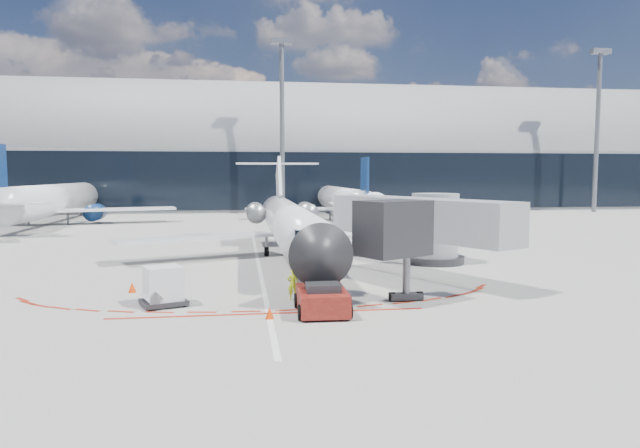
{
  "coord_description": "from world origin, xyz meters",
  "views": [
    {
      "loc": [
        -1.16,
        -36.25,
        6.17
      ],
      "look_at": [
        3.69,
        -1.48,
        3.05
      ],
      "focal_mm": 32.0,
      "sensor_mm": 36.0,
      "label": 1
    }
  ],
  "objects": [
    {
      "name": "terminal_building",
      "position": [
        0.0,
        64.97,
        8.52
      ],
      "size": [
        150.0,
        24.15,
        24.0
      ],
      "color": "gray",
      "rests_on": "ground"
    },
    {
      "name": "apron_stop_bar",
      "position": [
        0.0,
        -11.5,
        0.01
      ],
      "size": [
        14.0,
        0.25,
        0.01
      ],
      "primitive_type": "cube",
      "color": "maroon",
      "rests_on": "ground"
    },
    {
      "name": "apron_centerline",
      "position": [
        0.0,
        2.0,
        0.01
      ],
      "size": [
        0.25,
        40.0,
        0.01
      ],
      "primitive_type": "cube",
      "color": "silver",
      "rests_on": "ground"
    },
    {
      "name": "regional_jet",
      "position": [
        2.34,
        4.73,
        2.58
      ],
      "size": [
        25.04,
        30.87,
        7.73
      ],
      "color": "silver",
      "rests_on": "ground"
    },
    {
      "name": "safety_cone_left",
      "position": [
        -6.81,
        -6.01,
        0.28
      ],
      "size": [
        0.4,
        0.4,
        0.55
      ],
      "primitive_type": "cone",
      "color": "red",
      "rests_on": "ground"
    },
    {
      "name": "bg_airliner_2",
      "position": [
        12.64,
        39.43,
        4.97
      ],
      "size": [
        30.75,
        32.56,
        9.95
      ],
      "primitive_type": null,
      "color": "silver",
      "rests_on": "ground"
    },
    {
      "name": "light_mast_east",
      "position": [
        55.0,
        48.0,
        12.5
      ],
      "size": [
        0.7,
        0.7,
        25.0
      ],
      "primitive_type": "cylinder",
      "color": "slate",
      "rests_on": "ground"
    },
    {
      "name": "jet_bridge",
      "position": [
        9.79,
        -3.01,
        3.01
      ],
      "size": [
        10.03,
        15.2,
        4.9
      ],
      "color": "gray",
      "rests_on": "ground"
    },
    {
      "name": "ramp_worker",
      "position": [
        1.33,
        -8.87,
        0.78
      ],
      "size": [
        0.58,
        0.39,
        1.56
      ],
      "primitive_type": "imported",
      "rotation": [
        0.0,
        0.0,
        3.11
      ],
      "color": "#C8DA16",
      "rests_on": "ground"
    },
    {
      "name": "bg_airliner_1",
      "position": [
        -24.25,
        37.33,
        5.65
      ],
      "size": [
        34.92,
        36.98,
        11.3
      ],
      "primitive_type": null,
      "color": "silver",
      "rests_on": "ground"
    },
    {
      "name": "uld_container",
      "position": [
        -4.78,
        -9.33,
        0.92
      ],
      "size": [
        2.45,
        2.28,
        1.86
      ],
      "rotation": [
        0.0,
        0.0,
        0.37
      ],
      "color": "black",
      "rests_on": "ground"
    },
    {
      "name": "pushback_tug",
      "position": [
        2.35,
        -11.72,
        0.62
      ],
      "size": [
        2.38,
        5.4,
        1.39
      ],
      "rotation": [
        0.0,
        0.0,
        -0.03
      ],
      "color": "#580F0C",
      "rests_on": "ground"
    },
    {
      "name": "ground",
      "position": [
        0.0,
        0.0,
        0.0
      ],
      "size": [
        260.0,
        260.0,
        0.0
      ],
      "primitive_type": "plane",
      "color": "slate",
      "rests_on": "ground"
    },
    {
      "name": "safety_cone_right",
      "position": [
        -0.0,
        -12.42,
        0.26
      ],
      "size": [
        0.38,
        0.38,
        0.53
      ],
      "primitive_type": "cone",
      "color": "red",
      "rests_on": "ground"
    },
    {
      "name": "light_mast_centre",
      "position": [
        5.0,
        48.0,
        12.5
      ],
      "size": [
        0.7,
        0.7,
        25.0
      ],
      "primitive_type": "cylinder",
      "color": "slate",
      "rests_on": "ground"
    }
  ]
}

